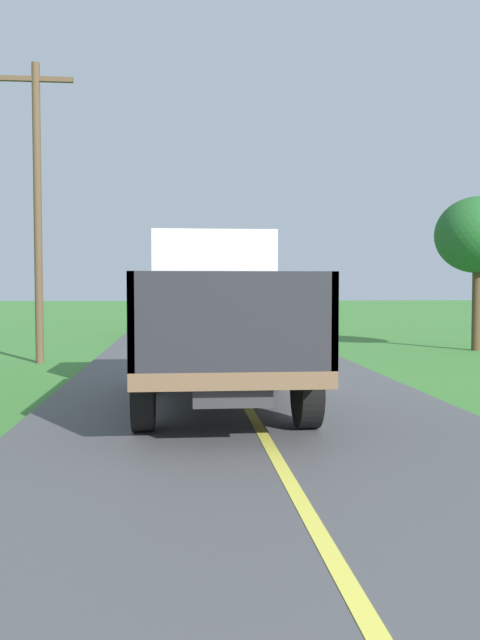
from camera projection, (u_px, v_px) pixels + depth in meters
name	position (u px, v px, depth m)	size (l,w,h in m)	color
banana_truck_near	(216.00, 314.00, 10.91)	(2.38, 5.82, 2.80)	#2D2D30
banana_truck_far	(209.00, 299.00, 26.40)	(2.38, 5.81, 2.80)	#2D2D30
utility_pole_roadside	(38.00, 204.00, 16.59)	(1.82, 0.20, 7.48)	brown
roadside_tree_mid_right	(478.00, 236.00, 19.99)	(2.56, 2.56, 4.65)	#4C3823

